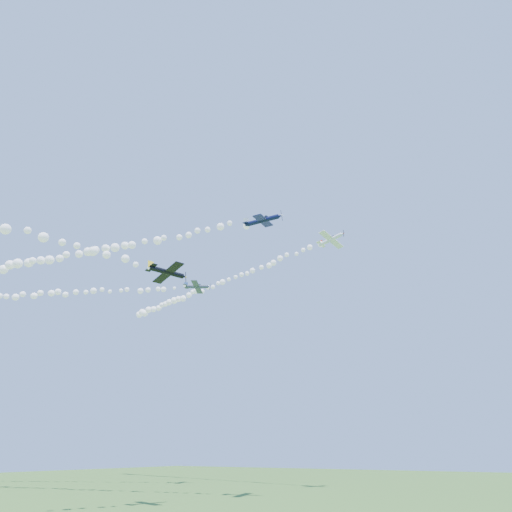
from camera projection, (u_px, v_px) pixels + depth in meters
The scene contains 8 objects.
ground at pixel (246, 495), 79.04m from camera, with size 260.00×260.00×0.00m, color #2F511E.
plane_white at pixel (331, 239), 101.97m from camera, with size 7.50×7.80×2.43m.
smoke_trail_white at pixel (211, 287), 130.35m from camera, with size 82.82×21.28×3.14m, color white, non-canonical shape.
plane_navy at pixel (263, 220), 81.73m from camera, with size 7.89×8.18×2.56m.
smoke_trail_navy at pixel (96, 251), 93.52m from camera, with size 71.07×17.08×3.06m, color white, non-canonical shape.
plane_grey at pixel (197, 287), 113.19m from camera, with size 7.21×7.58×2.58m.
smoke_trail_grey at pixel (63, 293), 116.79m from camera, with size 64.04×31.55×3.30m, color white, non-canonical shape.
plane_black at pixel (168, 272), 68.02m from camera, with size 7.40×7.03×2.04m.
Camera 1 is at (48.76, -76.01, 7.27)m, focal length 30.00 mm.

